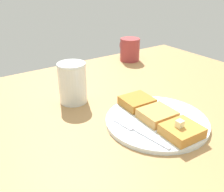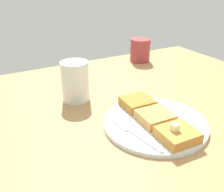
{
  "view_description": "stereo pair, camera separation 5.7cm",
  "coord_description": "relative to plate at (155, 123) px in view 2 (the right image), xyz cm",
  "views": [
    {
      "loc": [
        -35.7,
        39.67,
        35.05
      ],
      "look_at": [
        12.4,
        6.83,
        6.35
      ],
      "focal_mm": 40.0,
      "sensor_mm": 36.0,
      "label": 1
    },
    {
      "loc": [
        -38.66,
        34.84,
        35.05
      ],
      "look_at": [
        12.4,
        6.83,
        6.35
      ],
      "focal_mm": 40.0,
      "sensor_mm": 36.0,
      "label": 2
    }
  ],
  "objects": [
    {
      "name": "coffee_mug",
      "position": [
        42.94,
        -24.88,
        4.09
      ],
      "size": [
        11.08,
        8.08,
        9.31
      ],
      "color": "#9A3638",
      "rests_on": "table_surface"
    },
    {
      "name": "plate",
      "position": [
        0.0,
        0.0,
        0.0
      ],
      "size": [
        25.14,
        25.14,
        1.06
      ],
      "color": "white",
      "rests_on": "table_surface"
    },
    {
      "name": "toast_slice_left",
      "position": [
        -8.14,
        0.35,
        1.63
      ],
      "size": [
        7.63,
        8.13,
        2.32
      ],
      "primitive_type": "cube",
      "rotation": [
        0.0,
        0.0,
        -0.04
      ],
      "color": "#BB7F36",
      "rests_on": "plate"
    },
    {
      "name": "toast_slice_right",
      "position": [
        8.14,
        -0.35,
        1.63
      ],
      "size": [
        7.63,
        8.13,
        2.32
      ],
      "primitive_type": "cube",
      "rotation": [
        0.0,
        0.0,
        -0.04
      ],
      "color": "#AE712C",
      "rests_on": "plate"
    },
    {
      "name": "butter_pat_primary",
      "position": [
        -7.82,
        1.03,
        3.58
      ],
      "size": [
        1.47,
        1.62,
        1.57
      ],
      "primitive_type": "cube",
      "rotation": [
        0.0,
        0.0,
        1.61
      ],
      "color": "beige",
      "rests_on": "toast_slice_left"
    },
    {
      "name": "fork",
      "position": [
        -1.35,
        7.39,
        0.65
      ],
      "size": [
        16.04,
        3.77,
        0.36
      ],
      "color": "silver",
      "rests_on": "plate"
    },
    {
      "name": "toast_slice_middle",
      "position": [
        0.0,
        -0.0,
        1.63
      ],
      "size": [
        7.63,
        8.13,
        2.32
      ],
      "primitive_type": "cube",
      "rotation": [
        0.0,
        0.0,
        -0.04
      ],
      "color": "tan",
      "rests_on": "plate"
    },
    {
      "name": "table_surface",
      "position": [
        -1.43,
        -0.98,
        -1.51
      ],
      "size": [
        109.36,
        109.36,
        1.85
      ],
      "primitive_type": "cube",
      "color": "#A27949",
      "rests_on": "ground"
    },
    {
      "name": "syrup_jar",
      "position": [
        21.94,
        11.7,
        4.9
      ],
      "size": [
        7.99,
        7.99,
        11.49
      ],
      "color": "#5C250C",
      "rests_on": "table_surface"
    }
  ]
}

